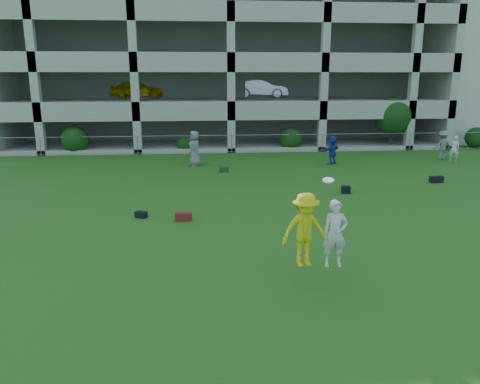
{
  "coord_description": "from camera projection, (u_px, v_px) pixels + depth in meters",
  "views": [
    {
      "loc": [
        -2.18,
        -11.05,
        4.95
      ],
      "look_at": [
        -0.9,
        3.0,
        1.4
      ],
      "focal_mm": 35.0,
      "sensor_mm": 36.0,
      "label": 1
    }
  ],
  "objects": [
    {
      "name": "bag_black_b",
      "position": [
        141.0,
        215.0,
        16.63
      ],
      "size": [
        0.47,
        0.43,
        0.22
      ],
      "primitive_type": "cube",
      "rotation": [
        0.0,
        0.0,
        -0.57
      ],
      "color": "black",
      "rests_on": "ground"
    },
    {
      "name": "bag_black_e",
      "position": [
        436.0,
        179.0,
        22.04
      ],
      "size": [
        0.63,
        0.36,
        0.3
      ],
      "primitive_type": "cube",
      "rotation": [
        0.0,
        0.0,
        0.1
      ],
      "color": "black",
      "rests_on": "ground"
    },
    {
      "name": "bystander_d",
      "position": [
        332.0,
        150.0,
        26.36
      ],
      "size": [
        1.46,
        1.32,
        1.62
      ],
      "primitive_type": "imported",
      "rotation": [
        0.0,
        0.0,
        3.83
      ],
      "color": "#223B9C",
      "rests_on": "ground"
    },
    {
      "name": "fence",
      "position": [
        232.0,
        144.0,
        30.27
      ],
      "size": [
        36.06,
        0.06,
        1.2
      ],
      "color": "gray",
      "rests_on": "ground"
    },
    {
      "name": "crate_d",
      "position": [
        346.0,
        190.0,
        20.06
      ],
      "size": [
        0.4,
        0.4,
        0.3
      ],
      "primitive_type": "cube",
      "rotation": [
        0.0,
        0.0,
        -0.15
      ],
      "color": "black",
      "rests_on": "ground"
    },
    {
      "name": "parking_garage",
      "position": [
        223.0,
        61.0,
        37.35
      ],
      "size": [
        30.0,
        14.0,
        12.0
      ],
      "color": "#9E998C",
      "rests_on": "ground"
    },
    {
      "name": "bag_green_g",
      "position": [
        224.0,
        170.0,
        24.4
      ],
      "size": [
        0.5,
        0.31,
        0.25
      ],
      "primitive_type": "cube",
      "rotation": [
        0.0,
        0.0,
        -0.01
      ],
      "color": "#153B15",
      "rests_on": "ground"
    },
    {
      "name": "frisbee_contest",
      "position": [
        312.0,
        231.0,
        11.07
      ],
      "size": [
        1.67,
        0.83,
        2.14
      ],
      "color": "yellow",
      "rests_on": "ground"
    },
    {
      "name": "bystander_e",
      "position": [
        454.0,
        149.0,
        27.03
      ],
      "size": [
        0.66,
        0.55,
        1.56
      ],
      "primitive_type": "imported",
      "rotation": [
        0.0,
        0.0,
        2.77
      ],
      "color": "silver",
      "rests_on": "ground"
    },
    {
      "name": "bag_red_a",
      "position": [
        183.0,
        217.0,
        16.29
      ],
      "size": [
        0.58,
        0.37,
        0.28
      ],
      "primitive_type": "cube",
      "rotation": [
        0.0,
        0.0,
        -0.13
      ],
      "color": "#550E13",
      "rests_on": "ground"
    },
    {
      "name": "shrub_row",
      "position": [
        299.0,
        128.0,
        31.13
      ],
      "size": [
        34.38,
        2.52,
        3.5
      ],
      "color": "#163D11",
      "rests_on": "ground"
    },
    {
      "name": "ground",
      "position": [
        285.0,
        272.0,
        12.07
      ],
      "size": [
        100.0,
        100.0,
        0.0
      ],
      "primitive_type": "plane",
      "color": "#235114",
      "rests_on": "ground"
    },
    {
      "name": "bystander_c",
      "position": [
        195.0,
        148.0,
        25.88
      ],
      "size": [
        0.88,
        1.1,
        1.95
      ],
      "primitive_type": "imported",
      "rotation": [
        0.0,
        0.0,
        -1.26
      ],
      "color": "slate",
      "rests_on": "ground"
    },
    {
      "name": "bystander_f",
      "position": [
        442.0,
        145.0,
        27.78
      ],
      "size": [
        1.18,
        0.76,
        1.73
      ],
      "primitive_type": "imported",
      "rotation": [
        0.0,
        0.0,
        3.25
      ],
      "color": "slate",
      "rests_on": "ground"
    }
  ]
}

